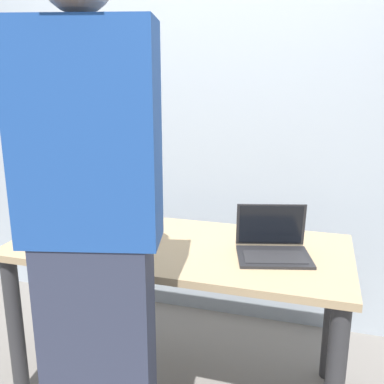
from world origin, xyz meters
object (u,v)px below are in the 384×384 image
(person_figure, at_px, (93,242))
(laptop, at_px, (273,245))
(beer_bottle_green, at_px, (108,196))
(beer_bottle_brown, at_px, (97,204))
(beer_bottle_amber, at_px, (76,204))

(person_figure, bearing_deg, laptop, 50.81)
(laptop, height_order, beer_bottle_green, beer_bottle_green)
(beer_bottle_brown, distance_m, person_figure, 0.83)
(beer_bottle_green, bearing_deg, beer_bottle_amber, -120.02)
(person_figure, bearing_deg, beer_bottle_green, 114.95)
(beer_bottle_green, bearing_deg, laptop, -15.49)
(laptop, bearing_deg, beer_bottle_brown, 173.15)
(laptop, relative_size, person_figure, 0.19)
(laptop, xyz_separation_m, beer_bottle_green, (-0.91, 0.25, 0.08))
(laptop, height_order, beer_bottle_brown, beer_bottle_brown)
(laptop, xyz_separation_m, beer_bottle_brown, (-0.89, 0.11, 0.08))
(laptop, height_order, beer_bottle_amber, beer_bottle_amber)
(laptop, xyz_separation_m, person_figure, (-0.50, -0.62, 0.19))
(beer_bottle_green, relative_size, beer_bottle_amber, 1.06)
(beer_bottle_green, xyz_separation_m, beer_bottle_amber, (-0.09, -0.16, -0.01))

